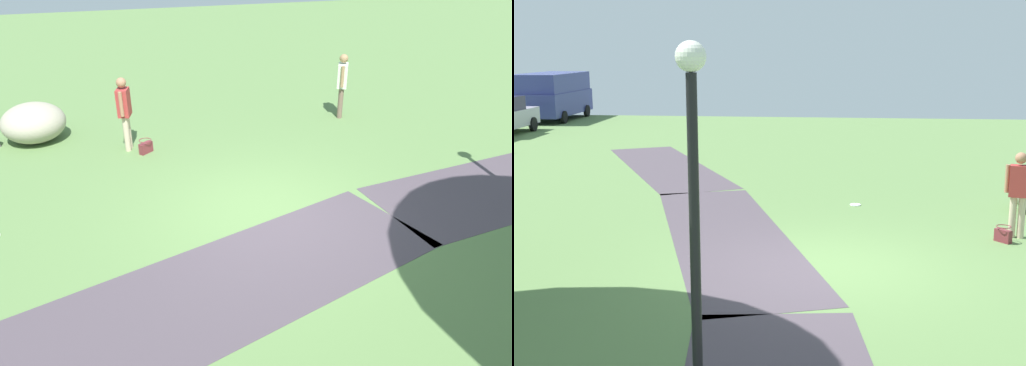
{
  "view_description": "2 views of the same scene",
  "coord_description": "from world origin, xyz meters",
  "views": [
    {
      "loc": [
        2.26,
        7.2,
        4.55
      ],
      "look_at": [
        0.28,
        0.38,
        0.82
      ],
      "focal_mm": 35.05,
      "sensor_mm": 36.0,
      "label": 1
    },
    {
      "loc": [
        -10.62,
        -0.11,
        3.56
      ],
      "look_at": [
        0.62,
        1.06,
        1.27
      ],
      "focal_mm": 47.23,
      "sensor_mm": 36.0,
      "label": 2
    }
  ],
  "objects": [
    {
      "name": "ground_plane",
      "position": [
        0.0,
        0.0,
        0.0
      ],
      "size": [
        48.0,
        48.0,
        0.0
      ],
      "primitive_type": "plane",
      "color": "#597B44"
    },
    {
      "name": "footpath_segment_far",
      "position": [
        9.06,
        5.1,
        0.0
      ],
      "size": [
        8.08,
        5.61,
        0.01
      ],
      "color": "#493F47",
      "rests_on": "ground"
    },
    {
      "name": "backpack_by_boulder",
      "position": [
        5.1,
        -4.44,
        0.19
      ],
      "size": [
        0.35,
        0.35,
        0.4
      ],
      "color": "gray",
      "rests_on": "ground"
    },
    {
      "name": "frisbee_on_grass",
      "position": [
        4.5,
        -0.5,
        0.01
      ],
      "size": [
        0.25,
        0.25,
        0.02
      ],
      "color": "white",
      "rests_on": "ground"
    },
    {
      "name": "lamp_post",
      "position": [
        -4.73,
        1.21,
        2.23
      ],
      "size": [
        0.28,
        0.28,
        3.61
      ],
      "color": "black",
      "rests_on": "ground"
    },
    {
      "name": "handbag_on_grass",
      "position": [
        1.78,
        -3.17,
        0.14
      ],
      "size": [
        0.38,
        0.38,
        0.31
      ],
      "color": "maroon",
      "rests_on": "ground"
    },
    {
      "name": "woman_with_handbag",
      "position": [
        2.13,
        -3.48,
        0.95
      ],
      "size": [
        0.33,
        0.5,
        1.64
      ],
      "color": "beige",
      "rests_on": "ground"
    },
    {
      "name": "delivery_van",
      "position": [
        21.54,
        14.08,
        1.27
      ],
      "size": [
        5.32,
        2.61,
        2.3
      ],
      "color": "navy",
      "rests_on": "ground"
    },
    {
      "name": "footpath_segment_mid",
      "position": [
        1.72,
        1.99,
        0.0
      ],
      "size": [
        8.27,
        4.56,
        0.01
      ],
      "color": "#493F47",
      "rests_on": "ground"
    }
  ]
}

